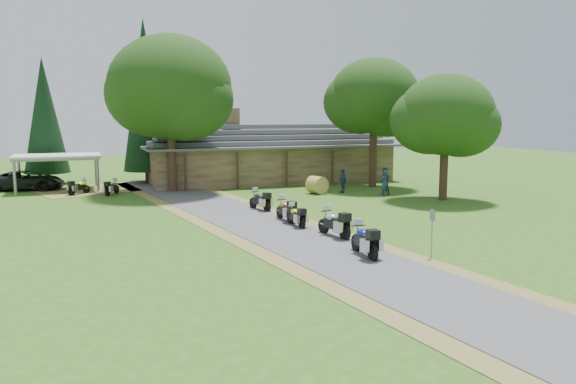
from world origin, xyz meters
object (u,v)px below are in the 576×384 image
object	(u,v)px
motorcycle_carport_b	(112,187)
hay_bale	(317,185)
lodge	(268,152)
motorcycle_row_d	(286,209)
carport	(58,173)
car_dark_suv	(26,175)
motorcycle_row_c	(296,215)
motorcycle_row_b	(334,222)
motorcycle_carport_a	(79,186)
motorcycle_row_a	(364,239)
motorcycle_row_e	(260,199)

from	to	relation	value
motorcycle_carport_b	hay_bale	xyz separation A→B (m)	(13.92, -4.59, 0.05)
lodge	motorcycle_row_d	distance (m)	18.89
carport	hay_bale	world-z (taller)	carport
carport	car_dark_suv	bearing A→B (deg)	157.54
car_dark_suv	hay_bale	size ratio (longest dim) A/B	4.59
lodge	motorcycle_row_c	world-z (taller)	lodge
motorcycle_row_b	motorcycle_row_d	xyz separation A→B (m)	(-0.78, 4.43, -0.03)
motorcycle_carport_a	lodge	bearing A→B (deg)	-28.63
motorcycle_row_a	motorcycle_carport_a	size ratio (longest dim) A/B	1.22
motorcycle_row_a	motorcycle_row_d	size ratio (longest dim) A/B	1.06
car_dark_suv	motorcycle_row_b	world-z (taller)	car_dark_suv
car_dark_suv	motorcycle_row_d	world-z (taller)	car_dark_suv
motorcycle_row_a	motorcycle_carport_b	xyz separation A→B (m)	(-8.54, 21.83, -0.13)
car_dark_suv	motorcycle_row_c	bearing A→B (deg)	-131.34
car_dark_suv	motorcycle_row_c	xyz separation A→B (m)	(14.06, -20.11, -0.52)
lodge	hay_bale	size ratio (longest dim) A/B	16.97
lodge	carport	bearing A→B (deg)	-178.45
motorcycle_row_c	motorcycle_carport_b	distance (m)	17.26
motorcycle_row_e	motorcycle_carport_a	world-z (taller)	motorcycle_row_e
lodge	motorcycle_carport_a	world-z (taller)	lodge
motorcycle_row_e	motorcycle_carport_a	size ratio (longest dim) A/B	1.11
motorcycle_row_b	car_dark_suv	bearing A→B (deg)	20.74
lodge	motorcycle_row_e	distance (m)	15.34
motorcycle_row_d	motorcycle_carport_b	bearing A→B (deg)	26.38
carport	motorcycle_carport_a	world-z (taller)	carport
lodge	motorcycle_carport_b	xyz separation A→B (m)	(-13.25, -4.44, -1.87)
motorcycle_row_b	motorcycle_row_e	size ratio (longest dim) A/B	1.10
motorcycle_row_a	motorcycle_row_d	xyz separation A→B (m)	(-0.37, 8.16, -0.04)
carport	motorcycle_row_c	xyz separation A→B (m)	(11.81, -19.19, -0.76)
carport	hay_bale	xyz separation A→B (m)	(17.58, -8.57, -0.71)
carport	motorcycle_row_e	distance (m)	18.05
carport	car_dark_suv	world-z (taller)	carport
hay_bale	motorcycle_carport_b	bearing A→B (deg)	161.74
motorcycle_row_a	motorcycle_row_e	xyz separation A→B (m)	(-0.61, 11.99, -0.06)
motorcycle_carport_a	hay_bale	distance (m)	17.08
motorcycle_row_c	hay_bale	bearing A→B (deg)	-33.36
lodge	carport	distance (m)	16.95
motorcycle_carport_b	motorcycle_row_c	bearing A→B (deg)	-120.96
car_dark_suv	lodge	bearing A→B (deg)	-77.68
motorcycle_carport_b	motorcycle_row_a	bearing A→B (deg)	-127.79
carport	car_dark_suv	xyz separation A→B (m)	(-2.24, 0.92, -0.23)
motorcycle_row_e	motorcycle_row_a	bearing A→B (deg)	166.54
carport	motorcycle_row_e	size ratio (longest dim) A/B	3.29
carport	hay_bale	size ratio (longest dim) A/B	4.91
lodge	motorcycle_row_e	bearing A→B (deg)	-110.43
lodge	motorcycle_carport_a	size ratio (longest dim) A/B	12.63
motorcycle_row_b	hay_bale	xyz separation A→B (m)	(4.98, 13.51, -0.07)
motorcycle_row_a	motorcycle_carport_b	bearing A→B (deg)	25.39
car_dark_suv	motorcycle_row_b	size ratio (longest dim) A/B	2.81
motorcycle_row_b	motorcycle_carport_a	bearing A→B (deg)	18.13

